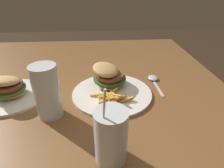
% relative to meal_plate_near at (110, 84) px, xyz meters
% --- Properties ---
extents(dining_table, '(1.35, 1.36, 0.75)m').
position_rel_meal_plate_near_xyz_m(dining_table, '(-0.00, 0.20, -0.11)').
color(dining_table, brown).
rests_on(dining_table, ground_plane).
extents(meal_plate_near, '(0.30, 0.30, 0.10)m').
position_rel_meal_plate_near_xyz_m(meal_plate_near, '(0.00, 0.00, 0.00)').
color(meal_plate_near, white).
rests_on(meal_plate_near, dining_table).
extents(beer_glass, '(0.08, 0.08, 0.17)m').
position_rel_meal_plate_near_xyz_m(beer_glass, '(-0.13, 0.20, 0.05)').
color(beer_glass, silver).
rests_on(beer_glass, dining_table).
extents(juice_glass, '(0.08, 0.08, 0.21)m').
position_rel_meal_plate_near_xyz_m(juice_glass, '(-0.31, 0.02, 0.04)').
color(juice_glass, silver).
rests_on(juice_glass, dining_table).
extents(spoon, '(0.16, 0.04, 0.01)m').
position_rel_meal_plate_near_xyz_m(spoon, '(0.07, -0.19, -0.02)').
color(spoon, silver).
rests_on(spoon, dining_table).
extents(meal_plate_far, '(0.24, 0.24, 0.10)m').
position_rel_meal_plate_near_xyz_m(meal_plate_far, '(-0.02, 0.37, 0.00)').
color(meal_plate_far, white).
rests_on(meal_plate_far, dining_table).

